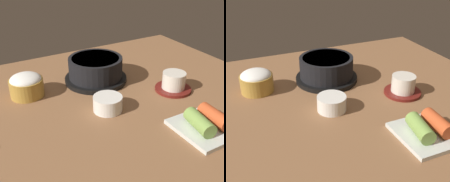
# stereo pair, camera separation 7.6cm
# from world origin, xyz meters

# --- Properties ---
(dining_table) EXTENTS (1.00, 0.76, 0.02)m
(dining_table) POSITION_xyz_m (0.00, 0.00, 0.01)
(dining_table) COLOR brown
(dining_table) RESTS_ON ground
(stone_pot) EXTENTS (0.19, 0.19, 0.07)m
(stone_pot) POSITION_xyz_m (0.04, 0.11, 0.06)
(stone_pot) COLOR black
(stone_pot) RESTS_ON dining_table
(rice_bowl) EXTENTS (0.09, 0.09, 0.06)m
(rice_bowl) POSITION_xyz_m (-0.17, 0.12, 0.05)
(rice_bowl) COLOR #B78C38
(rice_bowl) RESTS_ON dining_table
(tea_cup_with_saucer) EXTENTS (0.10, 0.10, 0.05)m
(tea_cup_with_saucer) POSITION_xyz_m (0.20, -0.05, 0.04)
(tea_cup_with_saucer) COLOR maroon
(tea_cup_with_saucer) RESTS_ON dining_table
(banchan_cup_center) EXTENTS (0.07, 0.07, 0.04)m
(banchan_cup_center) POSITION_xyz_m (-0.01, -0.05, 0.04)
(banchan_cup_center) COLOR white
(banchan_cup_center) RESTS_ON dining_table
(kimchi_plate) EXTENTS (0.13, 0.13, 0.04)m
(kimchi_plate) POSITION_xyz_m (0.14, -0.24, 0.04)
(kimchi_plate) COLOR silver
(kimchi_plate) RESTS_ON dining_table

